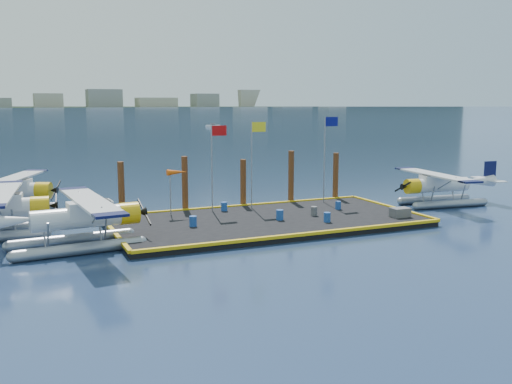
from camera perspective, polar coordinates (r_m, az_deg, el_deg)
ground at (r=37.78m, az=1.12°, el=-3.25°), size 4000.00×4000.00×0.00m
dock at (r=37.74m, az=1.12°, el=-2.95°), size 20.00×10.00×0.40m
dock_bumpers at (r=37.68m, az=1.12°, el=-2.52°), size 20.25×10.25×0.18m
far_backdrop at (r=1789.39m, az=-15.46°, el=8.73°), size 3050.00×2050.00×810.00m
seaplane_a at (r=32.62m, az=-16.95°, el=-2.77°), size 9.31×10.27×3.64m
seaplane_c at (r=44.74m, az=-23.47°, el=-0.08°), size 9.19×9.71×3.52m
seaplane_d at (r=46.57m, az=17.79°, el=0.47°), size 8.56×9.44×3.34m
drum_0 at (r=35.46m, az=-6.32°, el=-2.92°), size 0.46×0.46×0.65m
drum_1 at (r=36.82m, az=7.12°, el=-2.52°), size 0.44×0.44×0.62m
drum_2 at (r=38.80m, az=5.82°, el=-1.91°), size 0.43×0.43×0.61m
drum_3 at (r=37.19m, az=2.39°, el=-2.30°), size 0.47×0.47×0.67m
drum_4 at (r=41.25m, az=8.22°, el=-1.33°), size 0.41×0.41×0.58m
drum_5 at (r=40.29m, az=-3.21°, el=-1.46°), size 0.45×0.45×0.63m
crate at (r=39.31m, az=14.21°, el=-1.99°), size 1.23×0.82×0.62m
flagpole_red at (r=39.75m, az=-4.16°, el=3.75°), size 1.14×0.08×6.00m
flagpole_yellow at (r=40.83m, az=-0.19°, el=4.08°), size 1.14×0.08×6.20m
flagpole_blue at (r=43.53m, az=7.10°, el=4.54°), size 1.14×0.08×6.50m
windsock at (r=39.06m, az=-7.93°, el=1.87°), size 1.40×0.44×3.12m
piling_0 at (r=40.02m, az=-13.31°, el=0.11°), size 0.44×0.44×4.00m
piling_1 at (r=41.02m, az=-7.12°, el=0.64°), size 0.44×0.44×4.20m
piling_2 at (r=42.52m, az=-1.29°, el=0.73°), size 0.44×0.44×3.80m
piling_3 at (r=44.13m, az=3.53°, el=1.35°), size 0.44×0.44×4.30m
piling_4 at (r=46.09m, az=7.96°, el=1.41°), size 0.44×0.44×4.00m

